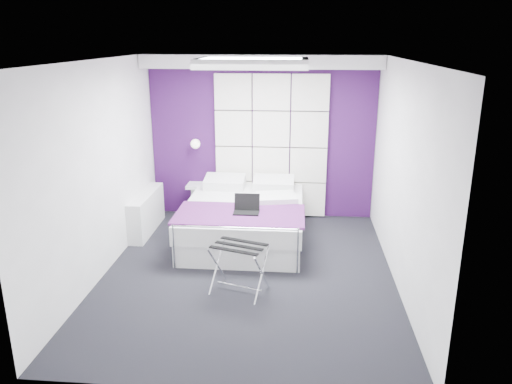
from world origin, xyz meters
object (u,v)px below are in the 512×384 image
at_px(bed, 244,219).
at_px(wall_lamp, 196,143).
at_px(radiator, 146,212).
at_px(luggage_rack, 239,269).
at_px(laptop, 247,208).
at_px(nightstand, 201,186).

bearing_deg(bed, wall_lamp, 132.43).
xyz_separation_m(radiator, luggage_rack, (1.63, -1.77, -0.01)).
bearing_deg(laptop, wall_lamp, 124.48).
bearing_deg(wall_lamp, luggage_rack, -68.57).
xyz_separation_m(bed, luggage_rack, (0.11, -1.57, -0.02)).
bearing_deg(luggage_rack, radiator, 150.92).
height_order(wall_lamp, luggage_rack, wall_lamp).
distance_m(wall_lamp, laptop, 1.80).
distance_m(nightstand, laptop, 1.65).
relative_size(wall_lamp, radiator, 0.12).
relative_size(radiator, luggage_rack, 2.03).
relative_size(wall_lamp, luggage_rack, 0.25).
height_order(wall_lamp, nightstand, wall_lamp).
relative_size(radiator, laptop, 3.51).
height_order(radiator, laptop, laptop).
height_order(nightstand, laptop, laptop).
bearing_deg(laptop, radiator, 158.01).
height_order(radiator, luggage_rack, radiator).
relative_size(radiator, nightstand, 2.78).
height_order(luggage_rack, laptop, laptop).
relative_size(wall_lamp, nightstand, 0.35).
bearing_deg(bed, laptop, -79.32).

